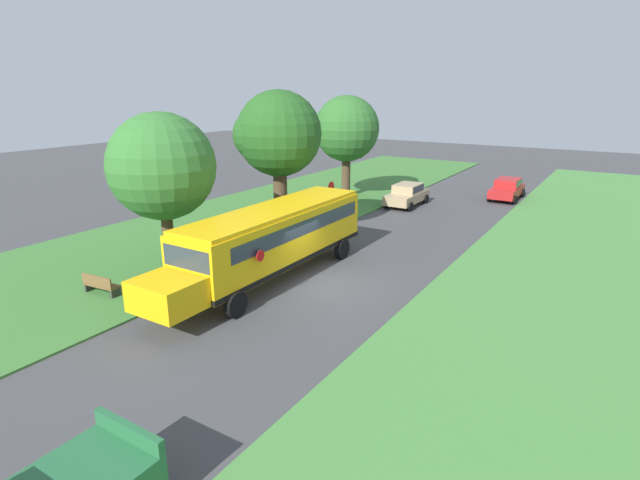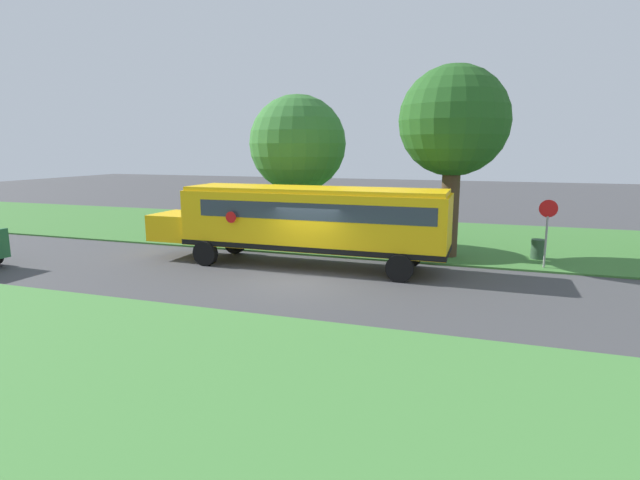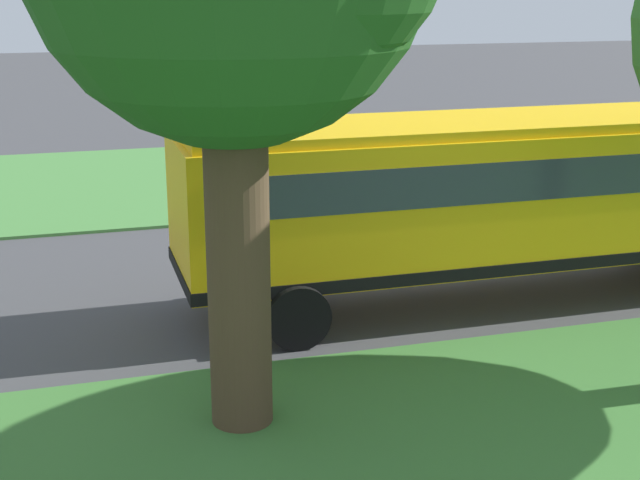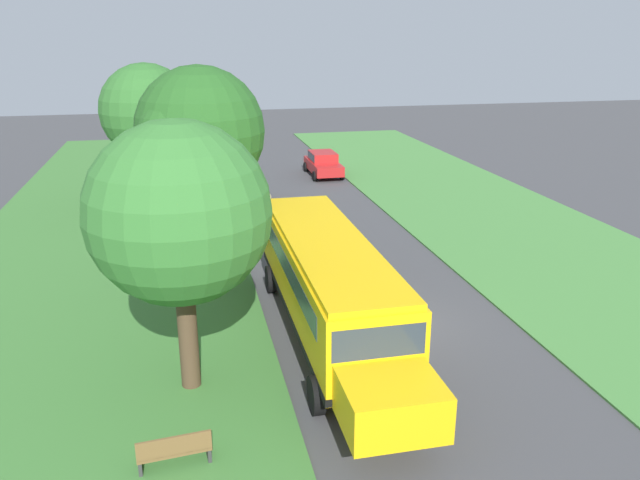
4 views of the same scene
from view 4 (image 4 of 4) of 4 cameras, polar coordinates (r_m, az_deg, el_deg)
name	(u,v)px [view 4 (image 4 of 4)]	position (r m, az deg, el deg)	size (l,w,h in m)	color
ground_plane	(390,324)	(20.80, 6.45, -7.60)	(120.00, 120.00, 0.00)	#424244
grass_verge	(69,355)	(20.15, -22.01, -9.73)	(12.00, 80.00, 0.08)	#3D7533
grass_far_side	(629,298)	(25.03, 26.43, -4.80)	(10.00, 80.00, 0.07)	#47843D
school_bus	(329,280)	(19.02, 0.83, -3.71)	(2.84, 12.42, 3.16)	yellow
car_tan_nearest	(249,188)	(34.94, -6.49, 4.75)	(2.02, 4.40, 1.56)	tan
car_red_middle	(323,162)	(41.69, 0.29, 7.11)	(2.02, 4.40, 1.56)	#B21E1E
oak_tree_beside_bus	(182,216)	(15.63, -12.48, 2.17)	(4.62, 4.62, 7.20)	#4C3826
oak_tree_roadside_mid	(196,134)	(22.51, -11.23, 9.47)	(4.56, 4.56, 8.08)	#4C3826
oak_tree_far_end	(148,112)	(34.20, -15.46, 11.20)	(4.87, 4.87, 7.66)	#4C3826
stop_sign	(227,212)	(27.20, -8.52, 2.56)	(0.08, 0.68, 2.74)	gray
park_bench	(174,450)	(14.65, -13.19, -18.20)	(1.64, 0.65, 0.92)	brown
trash_bin	(190,243)	(27.43, -11.84, -0.32)	(0.56, 0.56, 0.90)	#2D4C33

